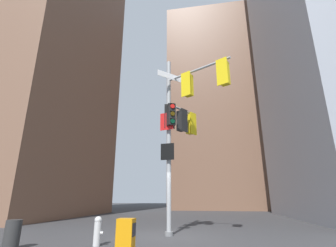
{
  "coord_description": "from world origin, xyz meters",
  "views": [
    {
      "loc": [
        1.77,
        -10.44,
        1.46
      ],
      "look_at": [
        -0.13,
        0.52,
        4.87
      ],
      "focal_mm": 25.96,
      "sensor_mm": 36.0,
      "label": 1
    }
  ],
  "objects": [
    {
      "name": "ground",
      "position": [
        0.0,
        0.0,
        0.0
      ],
      "size": [
        120.0,
        120.0,
        0.0
      ],
      "primitive_type": "plane",
      "color": "#38383A"
    },
    {
      "name": "building_mid_block",
      "position": [
        3.19,
        26.72,
        14.66
      ],
      "size": [
        13.69,
        13.69,
        29.32
      ],
      "primitive_type": "cube",
      "color": "brown",
      "rests_on": "ground"
    },
    {
      "name": "signal_pole_assembly",
      "position": [
        0.7,
        -0.03,
        5.07
      ],
      "size": [
        3.18,
        3.36,
        7.88
      ],
      "color": "#9EA0A3",
      "rests_on": "ground"
    },
    {
      "name": "fire_hydrant",
      "position": [
        -1.9,
        -2.5,
        0.46
      ],
      "size": [
        0.33,
        0.23,
        0.89
      ],
      "color": "silver",
      "rests_on": "ground"
    },
    {
      "name": "newspaper_box",
      "position": [
        -0.55,
        -3.68,
        0.47
      ],
      "size": [
        0.45,
        0.36,
        0.93
      ],
      "color": "orange",
      "rests_on": "ground"
    },
    {
      "name": "trash_bin",
      "position": [
        -4.19,
        -3.42,
        0.41
      ],
      "size": [
        0.45,
        0.45,
        0.82
      ],
      "primitive_type": "cylinder",
      "color": "#2D2D2D",
      "rests_on": "ground"
    }
  ]
}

